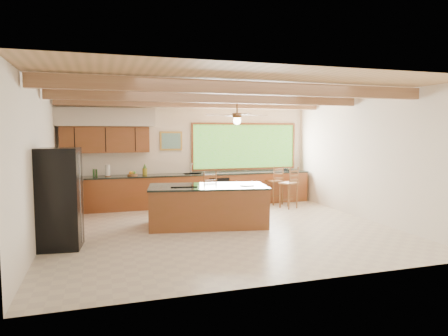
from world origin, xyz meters
name	(u,v)px	position (x,y,z in m)	size (l,w,h in m)	color
ground	(223,229)	(0.00, 0.00, 0.00)	(7.20, 7.20, 0.00)	beige
room_shell	(207,127)	(-0.17, 0.65, 2.21)	(7.27, 6.54, 3.02)	beige
counter_run	(166,193)	(-0.82, 2.52, 0.46)	(7.12, 3.10, 1.24)	brown
island	(208,206)	(-0.22, 0.42, 0.46)	(2.78, 1.66, 0.93)	brown
refrigerator	(60,199)	(-3.22, -0.47, 0.91)	(0.78, 0.76, 1.82)	black
bar_stool_a	(208,189)	(0.10, 1.54, 0.66)	(0.43, 0.43, 1.12)	brown
bar_stool_b	(290,184)	(2.45, 1.70, 0.68)	(0.54, 0.54, 1.15)	brown
bar_stool_c	(275,182)	(2.35, 2.39, 0.67)	(0.49, 0.49, 1.13)	brown
bar_stool_d	(291,182)	(2.84, 2.39, 0.63)	(0.47, 0.47, 1.06)	brown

